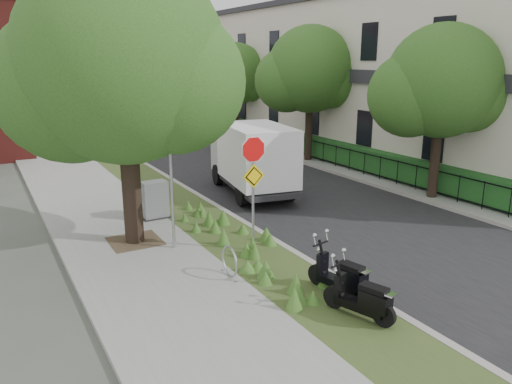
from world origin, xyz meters
TOP-DOWN VIEW (x-y plane):
  - ground at (0.00, 0.00)m, footprint 120.00×120.00m
  - sidewalk_near at (-4.25, 10.00)m, footprint 3.50×60.00m
  - verge at (-1.50, 10.00)m, footprint 2.00×60.00m
  - kerb_near at (-0.50, 10.00)m, footprint 0.20×60.00m
  - road at (3.00, 10.00)m, footprint 7.00×60.00m
  - kerb_far at (6.50, 10.00)m, footprint 0.20×60.00m
  - footpath_far at (8.20, 10.00)m, footprint 3.20×60.00m
  - street_tree_main at (-4.08, 2.86)m, footprint 6.21×5.54m
  - bare_post at (-3.20, 1.80)m, footprint 0.08×0.08m
  - bike_hoop at (-2.70, -0.60)m, footprint 0.06×0.78m
  - sign_assembly at (-1.40, 0.58)m, footprint 0.94×0.08m
  - fence_far at (7.20, 10.00)m, footprint 0.04×24.00m
  - hedge_far at (7.90, 10.00)m, footprint 1.00×24.00m
  - terrace_houses at (11.49, 10.00)m, footprint 7.40×26.40m
  - far_tree_a at (6.94, 2.05)m, footprint 4.60×4.10m
  - far_tree_b at (6.94, 10.05)m, footprint 4.83×4.31m
  - far_tree_c at (6.94, 18.04)m, footprint 4.37×3.89m
  - scooter_near at (-1.26, -3.74)m, footprint 0.68×1.56m
  - scooter_far at (-0.98, -2.73)m, footprint 0.58×1.63m
  - box_truck at (1.56, 5.96)m, footprint 2.82×5.38m
  - utility_cabinet at (-2.80, 4.61)m, footprint 0.92×0.63m

SIDE VIEW (x-z plane):
  - ground at x=0.00m, z-range 0.00..0.00m
  - road at x=3.00m, z-range 0.00..0.01m
  - sidewalk_near at x=-4.25m, z-range 0.00..0.12m
  - verge at x=-1.50m, z-range 0.00..0.12m
  - footpath_far at x=8.20m, z-range 0.00..0.12m
  - kerb_near at x=-0.50m, z-range 0.00..0.13m
  - kerb_far at x=6.50m, z-range 0.00..0.13m
  - scooter_near at x=-1.26m, z-range 0.11..0.88m
  - bike_hoop at x=-2.70m, z-range 0.11..0.88m
  - scooter_far at x=-0.98m, z-range 0.11..0.90m
  - fence_far at x=7.20m, z-range 0.17..1.17m
  - hedge_far at x=7.90m, z-range 0.12..1.22m
  - utility_cabinet at x=-2.80m, z-range 0.10..1.29m
  - box_truck at x=1.56m, z-range 0.35..2.67m
  - bare_post at x=-3.20m, z-range 0.12..4.12m
  - sign_assembly at x=-1.40m, z-range 0.72..3.94m
  - far_tree_c at x=6.94m, z-range 0.99..6.92m
  - far_tree_a at x=6.94m, z-range 1.02..7.24m
  - terrace_houses at x=11.49m, z-range 0.06..8.26m
  - far_tree_b at x=6.94m, z-range 1.09..7.65m
  - street_tree_main at x=-4.08m, z-range 0.97..8.63m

